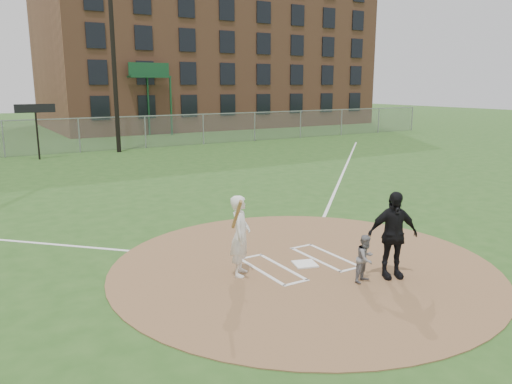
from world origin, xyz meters
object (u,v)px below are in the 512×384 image
home_plate (305,264)px  umpire (393,235)px  batter_at_plate (240,235)px  catcher (366,258)px

home_plate → umpire: 2.04m
umpire → batter_at_plate: (-2.60, 1.71, -0.05)m
home_plate → batter_at_plate: 1.74m
home_plate → umpire: umpire is taller
catcher → batter_at_plate: size_ratio=0.55×
home_plate → catcher: bearing=-71.6°
batter_at_plate → home_plate: bearing=-8.6°
umpire → batter_at_plate: 3.11m
home_plate → umpire: size_ratio=0.27×
umpire → batter_at_plate: umpire is taller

